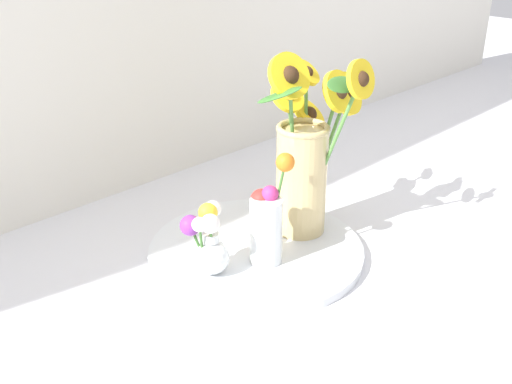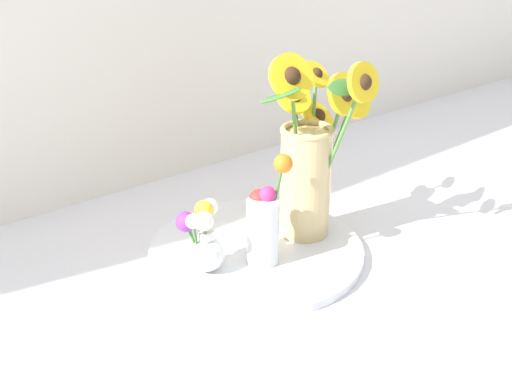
{
  "view_description": "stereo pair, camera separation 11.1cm",
  "coord_description": "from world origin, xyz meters",
  "px_view_note": "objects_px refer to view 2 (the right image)",
  "views": [
    {
      "loc": [
        -0.69,
        -0.67,
        0.61
      ],
      "look_at": [
        0.02,
        0.04,
        0.13
      ],
      "focal_mm": 42.0,
      "sensor_mm": 36.0,
      "label": 1
    },
    {
      "loc": [
        -0.6,
        -0.74,
        0.61
      ],
      "look_at": [
        0.02,
        0.04,
        0.13
      ],
      "focal_mm": 42.0,
      "sensor_mm": 36.0,
      "label": 2
    }
  ],
  "objects_px": {
    "vase_small_center": "(264,221)",
    "mason_jar_sunflowers": "(310,160)",
    "serving_tray": "(256,250)",
    "vase_bulb_right": "(204,239)"
  },
  "relations": [
    {
      "from": "vase_bulb_right",
      "to": "vase_small_center",
      "type": "bearing_deg",
      "value": -22.36
    },
    {
      "from": "mason_jar_sunflowers",
      "to": "vase_small_center",
      "type": "height_order",
      "value": "mason_jar_sunflowers"
    },
    {
      "from": "serving_tray",
      "to": "vase_bulb_right",
      "type": "distance_m",
      "value": 0.14
    },
    {
      "from": "mason_jar_sunflowers",
      "to": "vase_bulb_right",
      "type": "bearing_deg",
      "value": 177.28
    },
    {
      "from": "vase_small_center",
      "to": "mason_jar_sunflowers",
      "type": "bearing_deg",
      "value": 12.51
    },
    {
      "from": "serving_tray",
      "to": "mason_jar_sunflowers",
      "type": "height_order",
      "value": "mason_jar_sunflowers"
    },
    {
      "from": "vase_bulb_right",
      "to": "serving_tray",
      "type": "bearing_deg",
      "value": 1.95
    },
    {
      "from": "mason_jar_sunflowers",
      "to": "vase_bulb_right",
      "type": "distance_m",
      "value": 0.26
    },
    {
      "from": "serving_tray",
      "to": "vase_small_center",
      "type": "relative_size",
      "value": 2.01
    },
    {
      "from": "serving_tray",
      "to": "vase_small_center",
      "type": "height_order",
      "value": "vase_small_center"
    }
  ]
}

